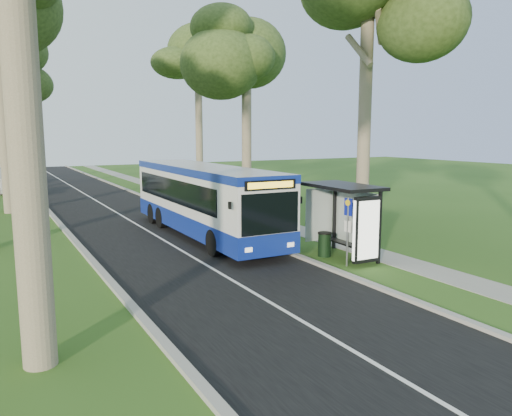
{
  "coord_description": "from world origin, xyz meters",
  "views": [
    {
      "loc": [
        -10.25,
        -14.53,
        4.7
      ],
      "look_at": [
        -0.42,
        3.41,
        1.6
      ],
      "focal_mm": 35.0,
      "sensor_mm": 36.0,
      "label": 1
    }
  ],
  "objects": [
    {
      "name": "ground",
      "position": [
        0.0,
        0.0,
        0.0
      ],
      "size": [
        120.0,
        120.0,
        0.0
      ],
      "primitive_type": "plane",
      "color": "#30551A",
      "rests_on": "ground"
    },
    {
      "name": "road",
      "position": [
        -3.5,
        10.0,
        0.01
      ],
      "size": [
        7.0,
        100.0,
        0.02
      ],
      "primitive_type": "cube",
      "color": "black",
      "rests_on": "ground"
    },
    {
      "name": "kerb_east",
      "position": [
        0.0,
        10.0,
        0.06
      ],
      "size": [
        0.25,
        100.0,
        0.12
      ],
      "primitive_type": "cube",
      "color": "#9E9B93",
      "rests_on": "ground"
    },
    {
      "name": "kerb_west",
      "position": [
        -7.0,
        10.0,
        0.06
      ],
      "size": [
        0.25,
        100.0,
        0.12
      ],
      "primitive_type": "cube",
      "color": "#9E9B93",
      "rests_on": "ground"
    },
    {
      "name": "centre_line",
      "position": [
        -3.5,
        10.0,
        0.02
      ],
      "size": [
        0.12,
        100.0,
        0.0
      ],
      "primitive_type": "cube",
      "color": "white",
      "rests_on": "road"
    },
    {
      "name": "footpath",
      "position": [
        3.0,
        10.0,
        0.01
      ],
      "size": [
        1.5,
        100.0,
        0.02
      ],
      "primitive_type": "cube",
      "color": "gray",
      "rests_on": "ground"
    },
    {
      "name": "bus",
      "position": [
        -1.54,
        6.3,
        1.66
      ],
      "size": [
        2.6,
        12.13,
        3.21
      ],
      "rotation": [
        0.0,
        0.0,
        -0.01
      ],
      "color": "silver",
      "rests_on": "ground"
    },
    {
      "name": "bus_stop_sign",
      "position": [
        0.86,
        -0.98,
        1.55
      ],
      "size": [
        0.11,
        0.35,
        2.47
      ],
      "rotation": [
        0.0,
        0.0,
        0.18
      ],
      "color": "gray",
      "rests_on": "ground"
    },
    {
      "name": "bus_shelter",
      "position": [
        1.61,
        -0.32,
        1.97
      ],
      "size": [
        1.86,
        3.3,
        2.79
      ],
      "rotation": [
        0.0,
        0.0,
        -0.03
      ],
      "color": "black",
      "rests_on": "ground"
    },
    {
      "name": "litter_bin",
      "position": [
        1.01,
        0.56,
        0.47
      ],
      "size": [
        0.54,
        0.54,
        0.94
      ],
      "rotation": [
        0.0,
        0.0,
        0.28
      ],
      "color": "black",
      "rests_on": "ground"
    },
    {
      "name": "car_white",
      "position": [
        -8.21,
        26.74,
        0.73
      ],
      "size": [
        3.33,
        4.59,
        1.45
      ],
      "primitive_type": "imported",
      "rotation": [
        0.0,
        0.0,
        0.43
      ],
      "color": "white",
      "rests_on": "ground"
    },
    {
      "name": "tree_east_c",
      "position": [
        6.8,
        18.0,
        12.16
      ],
      "size": [
        5.2,
        5.2,
        16.43
      ],
      "color": "#7A6B56",
      "rests_on": "ground"
    },
    {
      "name": "tree_east_d",
      "position": [
        8.0,
        30.0,
        11.46
      ],
      "size": [
        5.2,
        5.2,
        15.47
      ],
      "color": "#7A6B56",
      "rests_on": "ground"
    }
  ]
}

